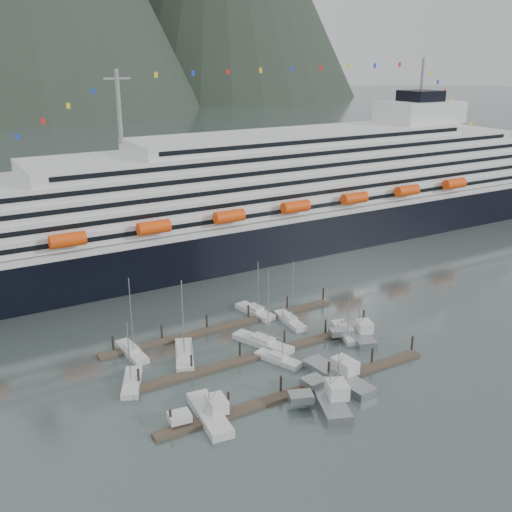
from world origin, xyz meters
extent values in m
plane|color=#4A5756|center=(0.00, 0.00, 0.00)|extent=(1600.00, 1600.00, 0.00)
cube|color=black|center=(25.00, 55.00, 4.00)|extent=(210.00, 28.00, 12.00)
cube|color=silver|center=(25.00, 55.00, 10.50)|extent=(205.80, 27.44, 1.50)
cube|color=silver|center=(30.00, 55.00, 13.10)|extent=(185.00, 26.00, 3.20)
cube|color=black|center=(30.00, 41.95, 13.26)|extent=(175.75, 0.20, 1.00)
cube|color=silver|center=(32.00, 55.00, 16.30)|extent=(180.00, 25.00, 3.20)
cube|color=black|center=(32.00, 42.45, 16.46)|extent=(171.00, 0.20, 1.00)
cube|color=silver|center=(34.00, 55.00, 19.50)|extent=(172.00, 24.00, 3.20)
cube|color=black|center=(34.00, 42.95, 19.66)|extent=(163.40, 0.20, 1.00)
cube|color=silver|center=(36.00, 55.00, 22.70)|extent=(160.00, 23.00, 3.20)
cube|color=black|center=(36.00, 43.45, 22.86)|extent=(152.00, 0.20, 1.00)
cube|color=silver|center=(38.00, 55.00, 25.80)|extent=(140.00, 22.00, 3.00)
cube|color=black|center=(38.00, 43.95, 25.95)|extent=(133.00, 0.20, 1.00)
cube|color=silver|center=(40.00, 55.00, 28.80)|extent=(95.00, 20.00, 3.00)
cube|color=black|center=(40.00, 44.95, 28.95)|extent=(90.25, 0.20, 1.00)
cube|color=silver|center=(80.00, 55.00, 33.30)|extent=(22.00, 16.00, 6.00)
cube|color=black|center=(80.00, 55.00, 37.80)|extent=(10.00, 10.00, 3.00)
cylinder|color=gray|center=(-10.00, 55.00, 38.30)|extent=(1.00, 1.00, 16.00)
cylinder|color=gray|center=(80.00, 55.00, 43.30)|extent=(0.80, 0.80, 10.00)
cylinder|color=#FD480D|center=(-27.00, 40.00, 14.50)|extent=(7.00, 2.80, 2.80)
cylinder|color=#FD480D|center=(-9.00, 40.00, 14.50)|extent=(7.00, 2.80, 2.80)
cylinder|color=#FD480D|center=(9.00, 40.00, 14.50)|extent=(7.00, 2.80, 2.80)
cylinder|color=#FD480D|center=(27.00, 40.00, 14.50)|extent=(7.00, 2.80, 2.80)
cylinder|color=#FD480D|center=(45.00, 40.00, 14.50)|extent=(7.00, 2.80, 2.80)
cylinder|color=#FD480D|center=(63.00, 40.00, 14.50)|extent=(7.00, 2.80, 2.80)
cylinder|color=#FD480D|center=(81.00, 40.00, 14.50)|extent=(7.00, 2.80, 2.80)
cube|color=#47382D|center=(-5.00, -10.00, 0.25)|extent=(48.00, 2.00, 0.50)
cylinder|color=black|center=(-26.00, -8.90, 1.40)|extent=(0.36, 0.36, 3.20)
cylinder|color=black|center=(-17.00, -8.90, 1.40)|extent=(0.36, 0.36, 3.20)
cylinder|color=black|center=(-8.00, -8.90, 1.40)|extent=(0.36, 0.36, 3.20)
cylinder|color=black|center=(1.00, -8.90, 1.40)|extent=(0.36, 0.36, 3.20)
cylinder|color=black|center=(10.00, -8.90, 1.40)|extent=(0.36, 0.36, 3.20)
cylinder|color=black|center=(19.00, -8.90, 1.40)|extent=(0.36, 0.36, 3.20)
cube|color=#47382D|center=(-5.00, 3.00, 0.25)|extent=(48.00, 2.00, 0.50)
cylinder|color=black|center=(-26.00, 4.10, 1.40)|extent=(0.36, 0.36, 3.20)
cylinder|color=black|center=(-17.00, 4.10, 1.40)|extent=(0.36, 0.36, 3.20)
cylinder|color=black|center=(-8.00, 4.10, 1.40)|extent=(0.36, 0.36, 3.20)
cylinder|color=black|center=(1.00, 4.10, 1.40)|extent=(0.36, 0.36, 3.20)
cylinder|color=black|center=(10.00, 4.10, 1.40)|extent=(0.36, 0.36, 3.20)
cylinder|color=black|center=(19.00, 4.10, 1.40)|extent=(0.36, 0.36, 3.20)
cube|color=#47382D|center=(-5.00, 16.00, 0.25)|extent=(48.00, 2.00, 0.50)
cylinder|color=black|center=(-26.00, 17.10, 1.40)|extent=(0.36, 0.36, 3.20)
cylinder|color=black|center=(-17.00, 17.10, 1.40)|extent=(0.36, 0.36, 3.20)
cylinder|color=black|center=(-8.00, 17.10, 1.40)|extent=(0.36, 0.36, 3.20)
cylinder|color=black|center=(1.00, 17.10, 1.40)|extent=(0.36, 0.36, 3.20)
cylinder|color=black|center=(10.00, 17.10, 1.40)|extent=(0.36, 0.36, 3.20)
cylinder|color=black|center=(19.00, 17.10, 1.40)|extent=(0.36, 0.36, 3.20)
cube|color=silver|center=(-26.86, 4.92, 0.25)|extent=(6.03, 9.24, 1.40)
cube|color=silver|center=(-26.86, 4.92, 1.15)|extent=(3.10, 3.68, 0.80)
cylinder|color=gray|center=(-27.22, 4.10, 6.05)|extent=(0.16, 0.16, 10.30)
cube|color=silver|center=(-16.16, 8.97, 0.25)|extent=(6.83, 11.43, 1.56)
cube|color=silver|center=(-16.16, 8.97, 1.28)|extent=(3.52, 4.45, 0.89)
cylinder|color=gray|center=(-16.57, 7.93, 7.80)|extent=(0.18, 0.18, 13.60)
cube|color=silver|center=(-2.99, -0.17, 0.25)|extent=(5.46, 8.77, 1.26)
cube|color=silver|center=(-2.99, -0.17, 1.03)|extent=(2.81, 3.45, 0.72)
cylinder|color=gray|center=(-2.66, -0.96, 5.88)|extent=(0.14, 0.14, 10.14)
cube|color=silver|center=(-2.20, 6.26, 0.25)|extent=(7.09, 12.17, 1.52)
cube|color=silver|center=(-2.20, 6.26, 1.25)|extent=(3.58, 4.70, 0.87)
cylinder|color=gray|center=(-1.76, 5.15, 7.70)|extent=(0.17, 0.17, 13.43)
cube|color=silver|center=(-23.49, 14.79, 0.25)|extent=(3.12, 9.59, 1.32)
cube|color=silver|center=(-23.49, 14.79, 1.09)|extent=(2.12, 3.43, 0.76)
cylinder|color=gray|center=(-23.42, 13.85, 7.62)|extent=(0.15, 0.15, 13.54)
cube|color=silver|center=(3.42, 18.77, 0.25)|extent=(4.33, 9.90, 1.49)
cube|color=silver|center=(3.42, 18.77, 1.22)|extent=(2.66, 3.66, 0.85)
cylinder|color=gray|center=(3.58, 17.83, 6.10)|extent=(0.17, 0.17, 10.29)
cube|color=silver|center=(7.25, 11.82, 0.25)|extent=(3.16, 9.57, 1.25)
cube|color=silver|center=(7.25, 11.82, 1.03)|extent=(2.08, 3.44, 0.72)
cylinder|color=gray|center=(7.16, 10.88, 6.77)|extent=(0.14, 0.14, 11.92)
cube|color=silver|center=(13.24, 2.19, 0.25)|extent=(5.43, 9.81, 1.47)
cube|color=silver|center=(13.24, 2.19, 1.21)|extent=(2.99, 3.78, 0.84)
cylinder|color=gray|center=(12.95, 1.29, 6.18)|extent=(0.17, 0.17, 10.48)
cube|color=silver|center=(-20.29, -9.34, 0.35)|extent=(4.47, 11.91, 1.79)
cube|color=silver|center=(-24.68, -8.86, 1.43)|extent=(3.30, 2.88, 1.07)
cube|color=silver|center=(-19.13, -9.47, 2.06)|extent=(2.87, 3.74, 1.97)
cube|color=black|center=(-19.13, -9.47, 2.77)|extent=(2.67, 3.49, 0.45)
cylinder|color=gray|center=(-20.29, -9.34, 3.58)|extent=(0.14, 0.14, 4.47)
cube|color=#939598|center=(-3.37, -15.00, 0.35)|extent=(7.55, 12.03, 2.08)
cube|color=#939598|center=(-7.44, -13.46, 1.67)|extent=(4.20, 3.61, 1.25)
cube|color=silver|center=(-2.30, -15.40, 2.39)|extent=(3.94, 4.24, 2.29)
cube|color=black|center=(-2.30, -15.40, 3.23)|extent=(3.66, 3.95, 0.52)
cylinder|color=gray|center=(-3.37, -15.00, 4.16)|extent=(0.17, 0.17, 5.20)
cube|color=#939598|center=(1.93, -10.26, 0.35)|extent=(4.91, 13.91, 1.95)
cube|color=#939598|center=(-3.22, -10.80, 1.56)|extent=(3.60, 3.33, 1.17)
cube|color=silver|center=(3.28, -10.11, 2.24)|extent=(3.14, 4.35, 2.14)
cube|color=black|center=(3.28, -10.11, 3.02)|extent=(2.91, 4.06, 0.49)
cylinder|color=gray|center=(1.93, -10.26, 3.89)|extent=(0.16, 0.16, 4.86)
cube|color=#939598|center=(14.53, 0.10, 0.35)|extent=(6.36, 10.70, 1.85)
cube|color=#939598|center=(10.87, 1.32, 1.48)|extent=(3.69, 3.11, 1.11)
cube|color=silver|center=(15.50, -0.22, 2.13)|extent=(3.42, 3.71, 2.03)
cube|color=black|center=(15.50, -0.22, 2.86)|extent=(3.18, 3.46, 0.46)
cylinder|color=gray|center=(14.53, 0.10, 3.70)|extent=(0.15, 0.15, 4.62)
camera|label=1|loc=(-51.37, -76.14, 49.26)|focal=42.00mm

